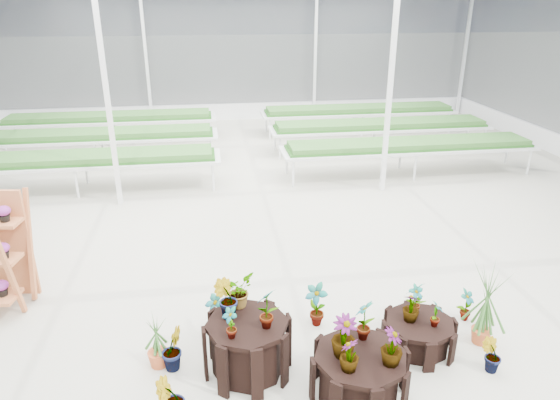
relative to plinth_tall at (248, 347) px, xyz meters
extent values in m
plane|color=gray|center=(0.67, 1.72, -0.35)|extent=(24.00, 24.00, 0.00)
cylinder|color=black|center=(0.00, 0.00, 0.00)|extent=(1.13, 1.13, 0.69)
cylinder|color=black|center=(1.20, -0.60, -0.06)|extent=(1.10, 1.10, 0.57)
cylinder|color=black|center=(2.20, 0.10, -0.14)|extent=(0.99, 0.99, 0.41)
imported|color=#336128|center=(-0.23, 0.14, 0.59)|extent=(0.32, 0.28, 0.50)
imported|color=#336128|center=(0.22, -0.11, 0.61)|extent=(0.32, 0.32, 0.52)
imported|color=#336128|center=(-0.07, 0.37, 0.55)|extent=(0.46, 0.48, 0.41)
imported|color=#336128|center=(-0.20, -0.25, 0.54)|extent=(0.22, 0.25, 0.39)
imported|color=#336128|center=(1.01, -0.57, 0.46)|extent=(0.29, 0.29, 0.49)
imported|color=#336128|center=(1.47, -0.78, 0.43)|extent=(0.32, 0.32, 0.42)
imported|color=#336128|center=(1.31, -0.31, 0.47)|extent=(0.31, 0.32, 0.51)
imported|color=#336128|center=(1.00, -0.81, 0.41)|extent=(0.30, 0.30, 0.38)
imported|color=#336128|center=(2.08, 0.14, 0.25)|extent=(0.30, 0.30, 0.38)
imported|color=#336128|center=(2.33, -0.02, 0.25)|extent=(0.17, 0.22, 0.38)
imported|color=#336128|center=(2.19, 0.28, 0.27)|extent=(0.24, 0.19, 0.41)
imported|color=#336128|center=(-0.90, 0.19, -0.07)|extent=(0.35, 0.38, 0.56)
imported|color=#336128|center=(2.90, -0.43, -0.13)|extent=(0.31, 0.30, 0.44)
imported|color=#336128|center=(3.10, 0.58, -0.11)|extent=(0.31, 0.28, 0.48)
imported|color=#336128|center=(2.39, 0.73, -0.04)|extent=(0.39, 0.35, 0.61)
imported|color=#336128|center=(1.01, 0.79, -0.03)|extent=(0.40, 0.40, 0.63)
imported|color=#336128|center=(-0.36, 0.80, -0.04)|extent=(0.34, 0.38, 0.61)
camera|label=1|loc=(-0.32, -4.86, 3.85)|focal=32.00mm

